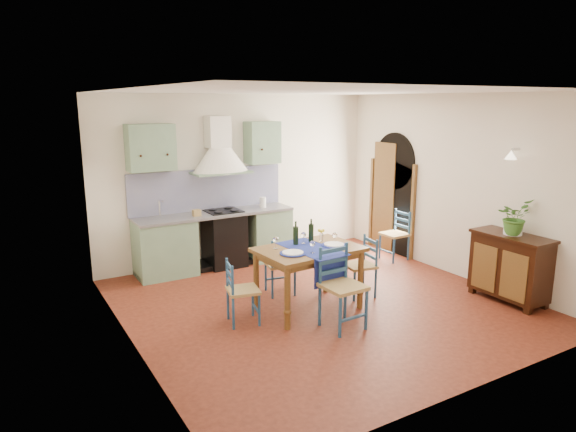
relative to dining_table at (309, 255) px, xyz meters
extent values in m
plane|color=#46170F|center=(0.25, 0.08, -0.74)|extent=(5.00, 5.00, 0.00)
cube|color=beige|center=(0.25, 2.58, 0.66)|extent=(5.00, 0.04, 2.80)
cube|color=gray|center=(-1.20, 2.27, -0.30)|extent=(0.90, 0.60, 0.88)
cube|color=gray|center=(0.60, 2.27, -0.30)|extent=(0.70, 0.60, 0.88)
cube|color=black|center=(-0.20, 2.27, -0.30)|extent=(0.60, 0.58, 0.88)
cube|color=gray|center=(-0.35, 2.27, 0.16)|extent=(2.60, 0.64, 0.04)
cube|color=silver|center=(-1.20, 2.27, 0.16)|extent=(0.45, 0.40, 0.03)
cylinder|color=silver|center=(-1.20, 2.45, 0.31)|extent=(0.02, 0.02, 0.26)
cube|color=black|center=(-0.20, 2.27, 0.19)|extent=(0.55, 0.48, 0.02)
cube|color=black|center=(-0.35, 2.32, -0.70)|extent=(2.60, 0.50, 0.08)
cube|color=#090D54|center=(-0.35, 2.54, 0.52)|extent=(2.65, 0.05, 0.68)
cube|color=gray|center=(-1.30, 2.40, 1.26)|extent=(0.70, 0.34, 0.70)
cube|color=gray|center=(0.60, 2.40, 1.26)|extent=(0.55, 0.34, 0.70)
cone|color=silver|center=(-0.20, 2.33, 1.01)|extent=(0.96, 0.96, 0.40)
cube|color=silver|center=(-0.20, 2.42, 1.46)|extent=(0.36, 0.30, 0.50)
cube|color=beige|center=(2.75, 0.08, 0.66)|extent=(0.04, 5.00, 2.80)
cube|color=black|center=(2.73, 1.48, 0.09)|extent=(0.03, 1.00, 1.65)
cylinder|color=black|center=(2.73, 1.48, 0.91)|extent=(0.03, 1.00, 1.00)
cube|color=brown|center=(2.71, 0.94, 0.09)|extent=(0.06, 0.06, 1.65)
cube|color=brown|center=(2.71, 2.02, 0.09)|extent=(0.06, 0.06, 1.65)
cube|color=brown|center=(2.72, 1.70, 0.24)|extent=(0.04, 0.55, 1.96)
cylinder|color=silver|center=(2.69, -0.94, 1.31)|extent=(0.15, 0.04, 0.04)
cone|color=#FFEDC6|center=(2.59, -0.94, 1.24)|extent=(0.16, 0.16, 0.12)
cube|color=beige|center=(-2.25, 0.08, 0.66)|extent=(0.04, 5.00, 2.80)
cube|color=silver|center=(0.25, 0.08, 2.07)|extent=(5.00, 5.00, 0.01)
cube|color=brown|center=(0.00, 0.01, 0.07)|extent=(1.36, 0.95, 0.05)
cube|color=brown|center=(0.00, 0.01, 0.00)|extent=(1.22, 0.81, 0.08)
cylinder|color=brown|center=(-0.56, -0.39, -0.35)|extent=(0.08, 0.08, 0.78)
cylinder|color=brown|center=(-0.60, 0.33, -0.35)|extent=(0.08, 0.08, 0.78)
cylinder|color=brown|center=(0.60, -0.32, -0.35)|extent=(0.08, 0.08, 0.78)
cylinder|color=brown|center=(0.55, 0.40, -0.35)|extent=(0.08, 0.08, 0.78)
cube|color=navy|center=(0.00, -0.05, 0.10)|extent=(0.55, 1.01, 0.01)
cube|color=navy|center=(0.02, -0.44, -0.09)|extent=(0.49, 0.05, 0.38)
cylinder|color=navy|center=(-0.32, -0.12, 0.11)|extent=(0.33, 0.33, 0.01)
cylinder|color=white|center=(-0.32, -0.12, 0.12)|extent=(0.26, 0.26, 0.01)
cylinder|color=navy|center=(0.33, -0.08, 0.11)|extent=(0.33, 0.33, 0.01)
cylinder|color=white|center=(0.33, -0.08, 0.12)|extent=(0.26, 0.26, 0.01)
cylinder|color=black|center=(-0.07, 0.22, 0.25)|extent=(0.07, 0.07, 0.32)
cylinder|color=black|center=(0.18, 0.24, 0.25)|extent=(0.07, 0.07, 0.32)
cylinder|color=white|center=(0.31, 0.19, 0.15)|extent=(0.05, 0.05, 0.10)
sphere|color=yellow|center=(0.31, 0.19, 0.24)|extent=(0.10, 0.10, 0.10)
cylinder|color=navy|center=(-0.15, -0.89, -0.48)|extent=(0.04, 0.04, 0.51)
cylinder|color=navy|center=(-0.17, -0.50, -0.24)|extent=(0.04, 0.04, 0.99)
cylinder|color=navy|center=(0.24, -0.88, -0.48)|extent=(0.04, 0.04, 0.51)
cylinder|color=navy|center=(0.23, -0.48, -0.24)|extent=(0.04, 0.04, 0.99)
cube|color=tan|center=(0.04, -0.69, -0.22)|extent=(0.48, 0.48, 0.04)
cube|color=navy|center=(0.03, -0.49, -0.08)|extent=(0.42, 0.04, 0.05)
cube|color=navy|center=(0.03, -0.49, 0.05)|extent=(0.42, 0.04, 0.05)
cube|color=navy|center=(0.03, -0.49, 0.19)|extent=(0.42, 0.04, 0.05)
cube|color=navy|center=(0.04, -0.89, -0.54)|extent=(0.40, 0.05, 0.03)
cylinder|color=navy|center=(0.15, 0.81, -0.53)|extent=(0.03, 0.03, 0.42)
cylinder|color=navy|center=(0.08, 0.49, -0.33)|extent=(0.03, 0.03, 0.83)
cylinder|color=navy|center=(-0.17, 0.88, -0.53)|extent=(0.03, 0.03, 0.42)
cylinder|color=navy|center=(-0.24, 0.56, -0.33)|extent=(0.03, 0.03, 0.83)
cube|color=tan|center=(-0.05, 0.69, -0.30)|extent=(0.46, 0.46, 0.04)
cube|color=navy|center=(-0.08, 0.52, -0.19)|extent=(0.35, 0.10, 0.04)
cube|color=navy|center=(-0.08, 0.52, -0.08)|extent=(0.35, 0.10, 0.04)
cube|color=navy|center=(-0.08, 0.52, 0.03)|extent=(0.35, 0.10, 0.04)
cube|color=navy|center=(-0.01, 0.85, -0.57)|extent=(0.33, 0.10, 0.02)
cylinder|color=navy|center=(-0.81, -0.14, -0.53)|extent=(0.03, 0.03, 0.41)
cylinder|color=navy|center=(-1.12, -0.07, -0.34)|extent=(0.03, 0.03, 0.80)
cylinder|color=navy|center=(-0.74, 0.17, -0.53)|extent=(0.03, 0.03, 0.41)
cylinder|color=navy|center=(-1.05, 0.24, -0.34)|extent=(0.03, 0.03, 0.80)
cube|color=tan|center=(-0.93, 0.05, -0.32)|extent=(0.44, 0.44, 0.04)
cube|color=navy|center=(-1.09, 0.08, -0.20)|extent=(0.09, 0.33, 0.04)
cube|color=navy|center=(-1.09, 0.08, -0.10)|extent=(0.09, 0.33, 0.04)
cube|color=navy|center=(-1.09, 0.08, 0.01)|extent=(0.09, 0.33, 0.04)
cube|color=navy|center=(-0.77, 0.01, -0.58)|extent=(0.09, 0.32, 0.02)
cylinder|color=navy|center=(0.73, 0.24, -0.52)|extent=(0.03, 0.03, 0.43)
cylinder|color=navy|center=(1.06, 0.19, -0.32)|extent=(0.03, 0.03, 0.84)
cylinder|color=navy|center=(0.68, -0.10, -0.52)|extent=(0.03, 0.03, 0.43)
cylinder|color=navy|center=(1.01, -0.15, -0.32)|extent=(0.03, 0.03, 0.84)
cube|color=tan|center=(0.87, 0.05, -0.30)|extent=(0.44, 0.44, 0.04)
cube|color=navy|center=(1.03, 0.02, -0.18)|extent=(0.08, 0.35, 0.04)
cube|color=navy|center=(1.03, 0.02, -0.07)|extent=(0.08, 0.35, 0.04)
cube|color=navy|center=(1.03, 0.02, 0.04)|extent=(0.08, 0.35, 0.04)
cube|color=navy|center=(0.70, 0.07, -0.57)|extent=(0.08, 0.34, 0.02)
cylinder|color=navy|center=(2.27, 1.24, -0.52)|extent=(0.03, 0.03, 0.44)
cylinder|color=navy|center=(2.61, 1.25, -0.31)|extent=(0.03, 0.03, 0.85)
cylinder|color=navy|center=(2.28, 0.90, -0.52)|extent=(0.03, 0.03, 0.44)
cylinder|color=navy|center=(2.62, 0.91, -0.31)|extent=(0.03, 0.03, 0.85)
cube|color=tan|center=(2.45, 1.08, -0.29)|extent=(0.41, 0.41, 0.04)
cube|color=navy|center=(2.62, 1.08, -0.17)|extent=(0.03, 0.36, 0.04)
cube|color=navy|center=(2.62, 1.08, -0.06)|extent=(0.03, 0.36, 0.04)
cube|color=navy|center=(2.62, 1.08, 0.06)|extent=(0.03, 0.36, 0.04)
cube|color=navy|center=(2.27, 1.07, -0.57)|extent=(0.04, 0.34, 0.02)
cube|color=black|center=(2.51, -1.14, -0.25)|extent=(0.45, 1.00, 0.82)
cube|color=black|center=(2.51, -1.14, 0.18)|extent=(0.50, 1.05, 0.04)
cube|color=brown|center=(2.28, -1.37, -0.29)|extent=(0.02, 0.38, 0.63)
cube|color=brown|center=(2.28, -0.91, -0.29)|extent=(0.02, 0.38, 0.63)
cube|color=black|center=(2.34, -1.58, -0.70)|extent=(0.08, 0.08, 0.08)
cube|color=black|center=(2.34, -0.70, -0.70)|extent=(0.08, 0.08, 0.08)
cube|color=black|center=(2.69, -1.58, -0.70)|extent=(0.08, 0.08, 0.08)
cube|color=black|center=(2.69, -0.70, -0.70)|extent=(0.08, 0.08, 0.08)
imported|color=#3B7429|center=(2.51, -1.13, 0.44)|extent=(0.49, 0.44, 0.48)
camera|label=1|loc=(-3.47, -5.32, 1.94)|focal=32.00mm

